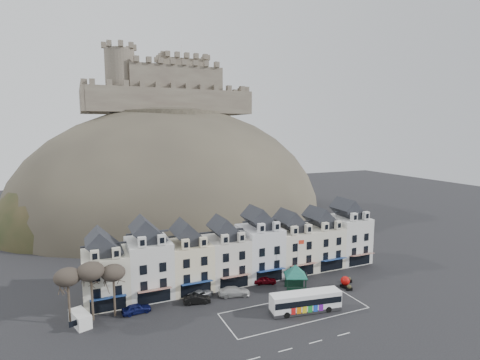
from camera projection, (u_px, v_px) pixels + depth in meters
name	position (u px, v px, depth m)	size (l,w,h in m)	color
ground	(288.00, 317.00, 54.52)	(300.00, 300.00, 0.00)	black
coach_bay_markings	(295.00, 311.00, 56.45)	(22.00, 7.50, 0.01)	silver
townhouse_terrace	(244.00, 250.00, 68.35)	(54.40, 9.35, 11.80)	beige
castle_hill	(178.00, 216.00, 117.56)	(100.00, 76.00, 68.00)	#38332B
castle	(167.00, 88.00, 118.19)	(50.20, 22.20, 22.00)	brown
tree_left_far	(67.00, 277.00, 51.56)	(3.61, 3.61, 8.24)	#362D22
tree_left_mid	(91.00, 272.00, 52.71)	(3.78, 3.78, 8.64)	#362D22
tree_left_near	(113.00, 273.00, 54.00)	(3.43, 3.43, 7.84)	#362D22
bus	(306.00, 301.00, 55.99)	(11.04, 4.14, 3.04)	#262628
bus_shelter	(296.00, 270.00, 63.01)	(6.63, 6.63, 4.58)	black
red_buoy	(345.00, 282.00, 64.72)	(1.71, 1.71, 1.94)	black
flagpole	(298.00, 258.00, 66.18)	(1.15, 0.25, 8.04)	silver
white_van	(80.00, 319.00, 52.17)	(3.06, 4.52, 1.90)	white
planter_west	(349.00, 280.00, 66.78)	(1.17, 0.91, 1.05)	black
planter_east	(349.00, 288.00, 63.48)	(1.12, 0.73, 1.04)	black
car_navy	(136.00, 309.00, 55.59)	(1.71, 4.26, 1.45)	#0E1348
car_black	(197.00, 299.00, 58.74)	(1.48, 4.24, 1.40)	black
car_silver	(201.00, 294.00, 60.84)	(2.05, 4.39, 1.24)	#97999E
car_white	(234.00, 291.00, 61.40)	(2.13, 5.24, 1.52)	#B8B8B8
car_maroon	(265.00, 280.00, 66.29)	(1.64, 4.07, 1.39)	#50040C
car_charcoal	(298.00, 275.00, 68.45)	(1.47, 4.23, 1.39)	black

